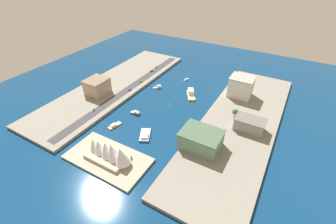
# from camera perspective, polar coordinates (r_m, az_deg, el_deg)

# --- Properties ---
(ground_plane) EXTENTS (440.00, 440.00, 0.00)m
(ground_plane) POSITION_cam_1_polar(r_m,az_deg,el_deg) (268.43, 0.27, 2.11)
(ground_plane) COLOR navy
(quay_west) EXTENTS (70.00, 240.00, 3.05)m
(quay_west) POSITION_cam_1_polar(r_m,az_deg,el_deg) (245.25, 16.94, -2.80)
(quay_west) COLOR gray
(quay_west) RESTS_ON ground_plane
(quay_east) EXTENTS (70.00, 240.00, 3.05)m
(quay_east) POSITION_cam_1_polar(r_m,az_deg,el_deg) (310.09, -12.91, 6.35)
(quay_east) COLOR gray
(quay_east) RESTS_ON ground_plane
(peninsula_point) EXTENTS (70.98, 37.58, 2.00)m
(peninsula_point) POSITION_cam_1_polar(r_m,az_deg,el_deg) (206.61, -14.46, -10.93)
(peninsula_point) COLOR #A89E89
(peninsula_point) RESTS_ON ground_plane
(road_strip) EXTENTS (10.35, 228.00, 0.15)m
(road_strip) POSITION_cam_1_polar(r_m,az_deg,el_deg) (295.60, -9.57, 5.63)
(road_strip) COLOR #38383D
(road_strip) RESTS_ON quay_east
(patrol_launch_navy) EXTENTS (12.01, 4.31, 3.85)m
(patrol_launch_navy) POSITION_cam_1_polar(r_m,az_deg,el_deg) (252.74, -7.93, -0.20)
(patrol_launch_navy) COLOR #1E284C
(patrol_launch_navy) RESTS_ON ground_plane
(ferry_yellow_fast) EXTENTS (19.03, 23.31, 7.45)m
(ferry_yellow_fast) POSITION_cam_1_polar(r_m,az_deg,el_deg) (282.95, 5.62, 4.46)
(ferry_yellow_fast) COLOR yellow
(ferry_yellow_fast) RESTS_ON ground_plane
(water_taxi_orange) EXTENTS (7.88, 15.68, 3.00)m
(water_taxi_orange) POSITION_cam_1_polar(r_m,az_deg,el_deg) (239.50, -12.95, -3.23)
(water_taxi_orange) COLOR orange
(water_taxi_orange) RESTS_ON ground_plane
(catamaran_blue) EXTENTS (16.91, 21.06, 4.03)m
(catamaran_blue) POSITION_cam_1_polar(r_m,az_deg,el_deg) (222.45, -5.64, -5.64)
(catamaran_blue) COLOR blue
(catamaran_blue) RESTS_ON ground_plane
(yacht_sleek_gray) EXTENTS (10.28, 10.25, 3.83)m
(yacht_sleek_gray) POSITION_cam_1_polar(r_m,az_deg,el_deg) (298.72, -2.51, 6.07)
(yacht_sleek_gray) COLOR #999EA3
(yacht_sleek_gray) RESTS_ON ground_plane
(sailboat_small_white) EXTENTS (4.82, 9.78, 10.72)m
(sailboat_small_white) POSITION_cam_1_polar(r_m,az_deg,el_deg) (319.53, 4.45, 7.93)
(sailboat_small_white) COLOR white
(sailboat_small_white) RESTS_ON ground_plane
(apartment_midrise_tan) EXTENTS (23.27, 25.50, 18.02)m
(apartment_midrise_tan) POSITION_cam_1_polar(r_m,az_deg,el_deg) (290.64, -16.92, 6.02)
(apartment_midrise_tan) COLOR tan
(apartment_midrise_tan) RESTS_ON quay_east
(hotel_broad_white) EXTENTS (26.54, 23.17, 23.63)m
(hotel_broad_white) POSITION_cam_1_polar(r_m,az_deg,el_deg) (284.90, 17.40, 5.96)
(hotel_broad_white) COLOR silver
(hotel_broad_white) RESTS_ON quay_west
(terminal_long_green) EXTENTS (34.73, 26.90, 15.56)m
(terminal_long_green) POSITION_cam_1_polar(r_m,az_deg,el_deg) (204.84, 8.05, -6.62)
(terminal_long_green) COLOR slate
(terminal_long_green) RESTS_ON quay_west
(carpark_squat_concrete) EXTENTS (28.20, 17.24, 12.22)m
(carpark_squat_concrete) POSITION_cam_1_polar(r_m,az_deg,el_deg) (234.99, 19.30, -2.83)
(carpark_squat_concrete) COLOR gray
(carpark_squat_concrete) RESTS_ON quay_west
(van_white) EXTENTS (2.10, 4.80, 1.49)m
(van_white) POSITION_cam_1_polar(r_m,az_deg,el_deg) (262.63, -17.78, 0.43)
(van_white) COLOR black
(van_white) RESTS_ON road_strip
(hatchback_blue) EXTENTS (2.01, 4.70, 1.50)m
(hatchback_blue) POSITION_cam_1_polar(r_m,az_deg,el_deg) (291.38, -9.32, 5.38)
(hatchback_blue) COLOR black
(hatchback_blue) RESTS_ON road_strip
(suv_black) EXTENTS (2.09, 4.83, 1.46)m
(suv_black) POSITION_cam_1_polar(r_m,az_deg,el_deg) (336.20, -4.00, 9.96)
(suv_black) COLOR black
(suv_black) RESTS_ON road_strip
(sedan_silver) EXTENTS (1.86, 4.81, 1.60)m
(sedan_silver) POSITION_cam_1_polar(r_m,az_deg,el_deg) (347.93, -2.88, 10.91)
(sedan_silver) COLOR black
(sedan_silver) RESTS_ON road_strip
(taxi_yellow_cab) EXTENTS (2.02, 5.12, 1.46)m
(taxi_yellow_cab) POSITION_cam_1_polar(r_m,az_deg,el_deg) (308.75, -6.67, 7.41)
(taxi_yellow_cab) COLOR black
(taxi_yellow_cab) RESTS_ON road_strip
(traffic_light_waterfront) EXTENTS (0.36, 0.36, 6.50)m
(traffic_light_waterfront) POSITION_cam_1_polar(r_m,az_deg,el_deg) (313.78, -4.95, 8.70)
(traffic_light_waterfront) COLOR black
(traffic_light_waterfront) RESTS_ON quay_east
(opera_landmark) EXTENTS (42.79, 20.29, 18.59)m
(opera_landmark) POSITION_cam_1_polar(r_m,az_deg,el_deg) (198.73, -14.21, -9.43)
(opera_landmark) COLOR #BCAD93
(opera_landmark) RESTS_ON peninsula_point
(park_tree_cluster) EXTENTS (16.13, 14.03, 9.99)m
(park_tree_cluster) POSITION_cam_1_polar(r_m,az_deg,el_deg) (245.33, 16.96, -0.58)
(park_tree_cluster) COLOR brown
(park_tree_cluster) RESTS_ON quay_west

